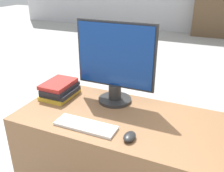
{
  "coord_description": "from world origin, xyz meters",
  "views": [
    {
      "loc": [
        0.44,
        -0.88,
        1.49
      ],
      "look_at": [
        -0.07,
        0.27,
        0.93
      ],
      "focal_mm": 40.0,
      "sensor_mm": 36.0,
      "label": 1
    }
  ],
  "objects_px": {
    "mouse": "(130,137)",
    "book_stack": "(60,89)",
    "keyboard": "(86,126)",
    "monitor": "(115,63)"
  },
  "relations": [
    {
      "from": "mouse",
      "to": "book_stack",
      "type": "bearing_deg",
      "value": 155.78
    },
    {
      "from": "keyboard",
      "to": "monitor",
      "type": "bearing_deg",
      "value": 85.92
    },
    {
      "from": "monitor",
      "to": "book_stack",
      "type": "bearing_deg",
      "value": -167.0
    },
    {
      "from": "monitor",
      "to": "mouse",
      "type": "xyz_separation_m",
      "value": [
        0.23,
        -0.36,
        -0.25
      ]
    },
    {
      "from": "monitor",
      "to": "mouse",
      "type": "relative_size",
      "value": 5.59
    },
    {
      "from": "keyboard",
      "to": "book_stack",
      "type": "bearing_deg",
      "value": 142.83
    },
    {
      "from": "monitor",
      "to": "book_stack",
      "type": "height_order",
      "value": "monitor"
    },
    {
      "from": "monitor",
      "to": "keyboard",
      "type": "xyz_separation_m",
      "value": [
        -0.03,
        -0.35,
        -0.26
      ]
    },
    {
      "from": "keyboard",
      "to": "mouse",
      "type": "relative_size",
      "value": 3.75
    },
    {
      "from": "keyboard",
      "to": "mouse",
      "type": "height_order",
      "value": "mouse"
    }
  ]
}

